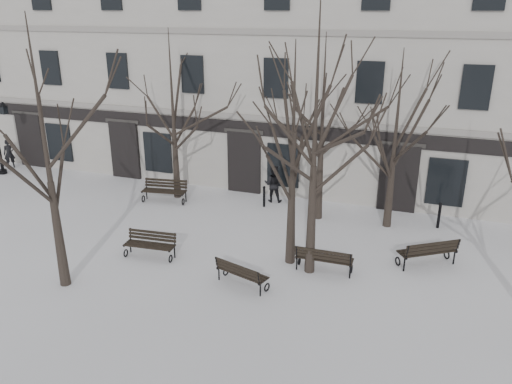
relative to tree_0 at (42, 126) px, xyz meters
The scene contains 18 objects.
ground 7.97m from the tree_0, 18.59° to the left, with size 100.00×100.00×0.00m, color white.
building 16.01m from the tree_0, 68.72° to the left, with size 40.40×10.20×11.40m.
tree_0 is the anchor object (origin of this frame).
tree_1 7.39m from the tree_0, 31.24° to the left, with size 5.17×5.17×7.38m.
tree_2 7.87m from the tree_0, 25.65° to the left, with size 6.11×6.11×8.72m.
tree_4 8.21m from the tree_0, 92.58° to the left, with size 5.25×5.25×7.49m.
tree_5 10.17m from the tree_0, 51.40° to the left, with size 5.20×5.20×7.43m.
tree_6 12.21m from the tree_0, 41.44° to the left, with size 4.84×4.84×6.92m.
bench_0 5.51m from the tree_0, 58.44° to the left, with size 1.84×0.81×0.90m.
bench_1 7.25m from the tree_0, 18.27° to the left, with size 1.83×1.10×0.87m.
bench_2 9.50m from the tree_0, 24.82° to the left, with size 1.88×0.71×0.94m.
bench_3 8.78m from the tree_0, 94.72° to the left, with size 2.07×1.01×1.00m.
bench_4 12.75m from the tree_0, 25.39° to the left, with size 2.03×1.71×1.01m.
lamp_post 13.59m from the tree_0, 141.99° to the left, with size 1.21×0.45×3.85m.
bollard_a 10.27m from the tree_0, 65.49° to the left, with size 0.12×0.12×0.96m.
bollard_b 14.70m from the tree_0, 37.68° to the left, with size 0.14×0.14×1.08m.
pedestrian_a 15.37m from the tree_0, 140.55° to the left, with size 0.57×0.37×1.55m, color black.
pedestrian_b 11.19m from the tree_0, 66.38° to the left, with size 0.82×0.64×1.69m, color black.
Camera 1 is at (4.54, -12.97, 8.21)m, focal length 35.00 mm.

